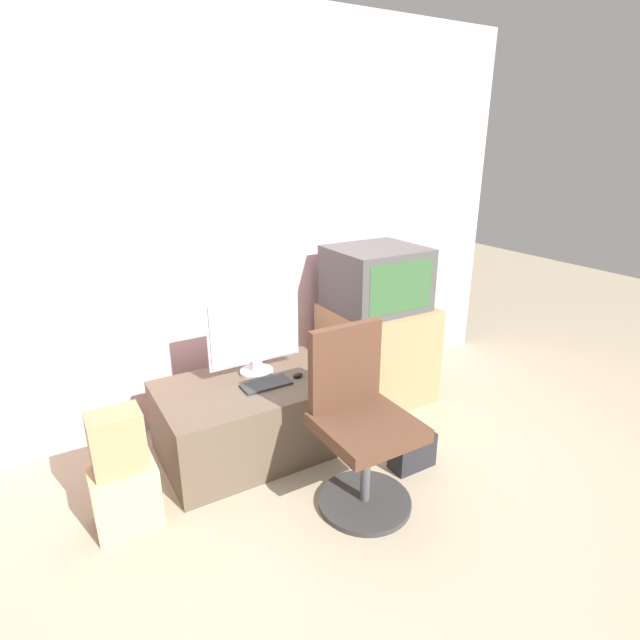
% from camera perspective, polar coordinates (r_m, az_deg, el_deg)
% --- Properties ---
extents(ground_plane, '(12.00, 12.00, 0.00)m').
position_cam_1_polar(ground_plane, '(2.75, 2.89, -20.91)').
color(ground_plane, tan).
extents(wall_back, '(4.40, 0.05, 2.60)m').
position_cam_1_polar(wall_back, '(3.30, -9.76, 11.00)').
color(wall_back, beige).
rests_on(wall_back, ground_plane).
extents(desk, '(1.07, 0.68, 0.45)m').
position_cam_1_polar(desk, '(3.08, -7.71, -10.90)').
color(desk, brown).
rests_on(desk, ground_plane).
extents(side_stand, '(0.69, 0.62, 0.69)m').
position_cam_1_polar(side_stand, '(3.63, 6.49, -3.74)').
color(side_stand, '#A37F56').
rests_on(side_stand, ground_plane).
extents(main_monitor, '(0.58, 0.20, 0.49)m').
position_cam_1_polar(main_monitor, '(3.00, -7.47, -1.69)').
color(main_monitor, silver).
rests_on(main_monitor, desk).
extents(keyboard, '(0.29, 0.13, 0.01)m').
position_cam_1_polar(keyboard, '(2.94, -6.17, -7.33)').
color(keyboard, '#2D2D2D').
rests_on(keyboard, desk).
extents(mouse, '(0.06, 0.04, 0.03)m').
position_cam_1_polar(mouse, '(3.01, -2.54, -6.34)').
color(mouse, black).
rests_on(mouse, desk).
extents(crt_tv, '(0.61, 0.54, 0.42)m').
position_cam_1_polar(crt_tv, '(3.44, 6.44, 4.78)').
color(crt_tv, '#474747').
rests_on(crt_tv, side_stand).
extents(office_chair, '(0.49, 0.49, 0.93)m').
position_cam_1_polar(office_chair, '(2.58, 4.62, -12.21)').
color(office_chair, '#333333').
rests_on(office_chair, ground_plane).
extents(cardboard_box_lower, '(0.30, 0.24, 0.33)m').
position_cam_1_polar(cardboard_box_lower, '(2.74, -21.35, -18.16)').
color(cardboard_box_lower, '#D1B27F').
rests_on(cardboard_box_lower, ground_plane).
extents(cardboard_box_upper, '(0.24, 0.18, 0.29)m').
position_cam_1_polar(cardboard_box_upper, '(2.57, -22.22, -12.69)').
color(cardboard_box_upper, '#A3845B').
rests_on(cardboard_box_upper, cardboard_box_lower).
extents(handbag, '(0.26, 0.13, 0.30)m').
position_cam_1_polar(handbag, '(3.02, 10.51, -14.41)').
color(handbag, '#232328').
rests_on(handbag, ground_plane).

